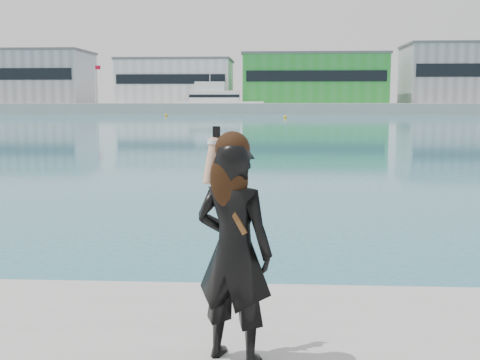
% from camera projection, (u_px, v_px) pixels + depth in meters
% --- Properties ---
extents(far_quay, '(320.00, 40.00, 2.00)m').
position_uv_depth(far_quay, '(276.00, 107.00, 133.41)').
color(far_quay, '#9E9E99').
rests_on(far_quay, ground).
extents(warehouse_grey_left, '(26.52, 16.36, 11.50)m').
position_uv_depth(warehouse_grey_left, '(29.00, 77.00, 133.67)').
color(warehouse_grey_left, gray).
rests_on(warehouse_grey_left, far_quay).
extents(warehouse_white, '(24.48, 15.35, 9.50)m').
position_uv_depth(warehouse_white, '(176.00, 81.00, 131.91)').
color(warehouse_white, silver).
rests_on(warehouse_white, far_quay).
extents(warehouse_green, '(30.60, 16.36, 10.50)m').
position_uv_depth(warehouse_green, '(314.00, 79.00, 130.13)').
color(warehouse_green, green).
rests_on(warehouse_green, far_quay).
extents(warehouse_grey_right, '(25.50, 15.35, 12.50)m').
position_uv_depth(warehouse_grey_right, '(464.00, 73.00, 128.16)').
color(warehouse_grey_right, gray).
rests_on(warehouse_grey_right, far_quay).
extents(flagpole_left, '(1.28, 0.16, 8.00)m').
position_uv_depth(flagpole_left, '(96.00, 81.00, 125.95)').
color(flagpole_left, silver).
rests_on(flagpole_left, far_quay).
extents(flagpole_right, '(1.28, 0.16, 8.00)m').
position_uv_depth(flagpole_right, '(385.00, 81.00, 122.51)').
color(flagpole_right, silver).
rests_on(flagpole_right, far_quay).
extents(motor_yacht, '(17.75, 5.44, 8.22)m').
position_uv_depth(motor_yacht, '(217.00, 102.00, 120.81)').
color(motor_yacht, white).
rests_on(motor_yacht, ground).
extents(buoy_near, '(0.50, 0.50, 0.50)m').
position_uv_depth(buoy_near, '(285.00, 118.00, 87.83)').
color(buoy_near, '#F6AE0C').
rests_on(buoy_near, ground).
extents(buoy_far, '(0.50, 0.50, 0.50)m').
position_uv_depth(buoy_far, '(166.00, 116.00, 99.07)').
color(buoy_far, '#F6AE0C').
rests_on(buoy_far, ground).
extents(woman, '(0.64, 0.53, 1.58)m').
position_uv_depth(woman, '(234.00, 245.00, 4.00)').
color(woman, black).
rests_on(woman, near_quay).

